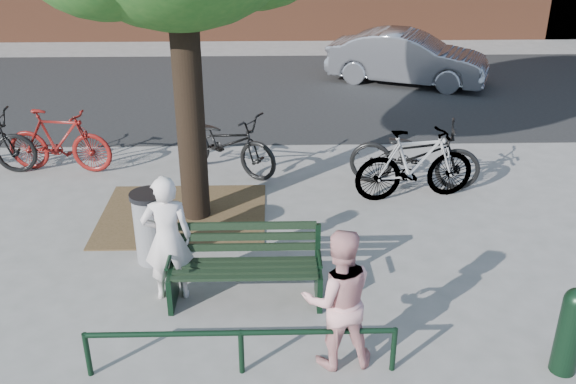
{
  "coord_description": "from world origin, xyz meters",
  "views": [
    {
      "loc": [
        0.33,
        -6.21,
        4.37
      ],
      "look_at": [
        0.51,
        1.0,
        0.94
      ],
      "focal_mm": 40.0,
      "sensor_mm": 36.0,
      "label": 1
    }
  ],
  "objects_px": {
    "person_right": "(338,299)",
    "parked_car": "(407,58)",
    "person_left": "(167,238)",
    "bollard": "(571,328)",
    "litter_bin": "(151,227)",
    "bicycle_c": "(225,143)",
    "park_bench": "(245,263)"
  },
  "relations": [
    {
      "from": "person_right",
      "to": "parked_car",
      "type": "height_order",
      "value": "person_right"
    },
    {
      "from": "person_left",
      "to": "bollard",
      "type": "xyz_separation_m",
      "value": [
        4.08,
        -1.4,
        -0.26
      ]
    },
    {
      "from": "person_right",
      "to": "litter_bin",
      "type": "distance_m",
      "value": 2.98
    },
    {
      "from": "bollard",
      "to": "bicycle_c",
      "type": "xyz_separation_m",
      "value": [
        -3.67,
        5.05,
        0.01
      ]
    },
    {
      "from": "litter_bin",
      "to": "bicycle_c",
      "type": "height_order",
      "value": "bicycle_c"
    },
    {
      "from": "person_left",
      "to": "bicycle_c",
      "type": "bearing_deg",
      "value": -103.33
    },
    {
      "from": "person_right",
      "to": "parked_car",
      "type": "xyz_separation_m",
      "value": [
        2.66,
        10.19,
        -0.12
      ]
    },
    {
      "from": "person_right",
      "to": "bollard",
      "type": "bearing_deg",
      "value": 169.0
    },
    {
      "from": "park_bench",
      "to": "bicycle_c",
      "type": "bearing_deg",
      "value": 97.23
    },
    {
      "from": "park_bench",
      "to": "bicycle_c",
      "type": "height_order",
      "value": "bicycle_c"
    },
    {
      "from": "person_left",
      "to": "litter_bin",
      "type": "distance_m",
      "value": 0.93
    },
    {
      "from": "person_left",
      "to": "bicycle_c",
      "type": "distance_m",
      "value": 3.68
    },
    {
      "from": "litter_bin",
      "to": "bollard",
      "type": "bearing_deg",
      "value": -26.6
    },
    {
      "from": "bicycle_c",
      "to": "parked_car",
      "type": "distance_m",
      "value": 6.73
    },
    {
      "from": "park_bench",
      "to": "person_left",
      "type": "distance_m",
      "value": 0.93
    },
    {
      "from": "bollard",
      "to": "bicycle_c",
      "type": "bearing_deg",
      "value": 126.04
    },
    {
      "from": "park_bench",
      "to": "parked_car",
      "type": "bearing_deg",
      "value": 68.27
    },
    {
      "from": "bollard",
      "to": "parked_car",
      "type": "relative_size",
      "value": 0.25
    },
    {
      "from": "park_bench",
      "to": "bicycle_c",
      "type": "xyz_separation_m",
      "value": [
        -0.47,
        3.72,
        0.05
      ]
    },
    {
      "from": "park_bench",
      "to": "litter_bin",
      "type": "xyz_separation_m",
      "value": [
        -1.22,
        0.89,
        0.01
      ]
    },
    {
      "from": "person_left",
      "to": "parked_car",
      "type": "xyz_separation_m",
      "value": [
        4.49,
        8.99,
        -0.14
      ]
    },
    {
      "from": "park_bench",
      "to": "litter_bin",
      "type": "relative_size",
      "value": 1.82
    },
    {
      "from": "parked_car",
      "to": "bollard",
      "type": "bearing_deg",
      "value": -160.0
    },
    {
      "from": "park_bench",
      "to": "person_left",
      "type": "height_order",
      "value": "person_left"
    },
    {
      "from": "bollard",
      "to": "parked_car",
      "type": "xyz_separation_m",
      "value": [
        0.41,
        10.39,
        0.12
      ]
    },
    {
      "from": "park_bench",
      "to": "litter_bin",
      "type": "height_order",
      "value": "park_bench"
    },
    {
      "from": "park_bench",
      "to": "person_right",
      "type": "distance_m",
      "value": 1.5
    },
    {
      "from": "bicycle_c",
      "to": "bollard",
      "type": "bearing_deg",
      "value": -112.46
    },
    {
      "from": "bollard",
      "to": "litter_bin",
      "type": "height_order",
      "value": "bollard"
    },
    {
      "from": "litter_bin",
      "to": "bicycle_c",
      "type": "bearing_deg",
      "value": 75.16
    },
    {
      "from": "litter_bin",
      "to": "parked_car",
      "type": "relative_size",
      "value": 0.25
    },
    {
      "from": "person_right",
      "to": "bollard",
      "type": "xyz_separation_m",
      "value": [
        2.25,
        -0.2,
        -0.24
      ]
    }
  ]
}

